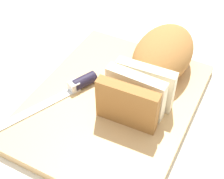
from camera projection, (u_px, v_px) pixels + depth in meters
The scene contains 6 objects.
ground_plane at pixel (112, 107), 0.66m from camera, with size 3.00×3.00×0.00m, color silver.
cutting_board at pixel (112, 104), 0.65m from camera, with size 0.40×0.31×0.02m, color tan.
bread_loaf at pixel (157, 63), 0.66m from camera, with size 0.29×0.13×0.09m.
bread_knife at pixel (70, 89), 0.65m from camera, with size 0.26×0.13×0.02m.
crumb_near_knife at pixel (142, 84), 0.67m from camera, with size 0.01×0.01×0.01m, color tan.
crumb_near_loaf at pixel (152, 103), 0.63m from camera, with size 0.01×0.01×0.01m, color tan.
Camera 1 is at (0.38, 0.22, 0.49)m, focal length 51.16 mm.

